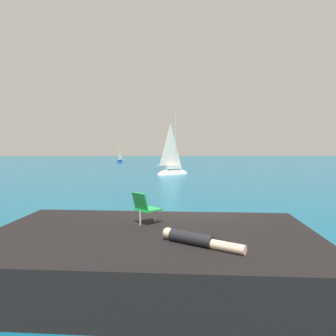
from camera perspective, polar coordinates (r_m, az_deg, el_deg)
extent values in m
plane|color=#0F5675|center=(10.46, 3.03, -12.36)|extent=(160.00, 160.00, 0.00)
cube|color=black|center=(7.30, -2.89, -15.50)|extent=(7.70, 5.16, 1.04)
cube|color=black|center=(9.36, -7.55, -14.39)|extent=(1.61, 1.67, 1.03)
cube|color=black|center=(10.40, -14.96, -12.60)|extent=(1.32, 1.25, 0.70)
ellipsoid|color=white|center=(31.84, 0.88, -1.22)|extent=(3.67, 2.72, 1.21)
cube|color=white|center=(31.77, 0.88, 0.22)|extent=(1.75, 1.47, 0.40)
cylinder|color=#B7B7BC|center=(31.87, 1.40, 4.81)|extent=(0.13, 0.13, 5.49)
cylinder|color=#B2B2B7|center=(31.38, -0.32, 0.51)|extent=(1.99, 1.13, 0.11)
pyramid|color=silver|center=(31.55, 0.44, 4.42)|extent=(1.58, 0.89, 4.17)
ellipsoid|color=#193D99|center=(54.97, -8.78, 0.98)|extent=(1.48, 1.79, 0.60)
cube|color=#193D99|center=(54.95, -8.78, 1.40)|extent=(0.78, 0.87, 0.20)
cylinder|color=#B7B7BC|center=(54.78, -8.91, 2.72)|extent=(0.07, 0.07, 2.74)
cylinder|color=#B2B2B7|center=(55.23, -8.52, 1.51)|extent=(0.66, 0.94, 0.05)
pyramid|color=silver|center=(55.01, -8.70, 2.62)|extent=(0.52, 0.74, 2.08)
cylinder|color=black|center=(6.29, 4.21, -12.63)|extent=(0.87, 0.72, 0.24)
cylinder|color=beige|center=(5.98, 10.64, -13.90)|extent=(0.67, 0.55, 0.18)
sphere|color=beige|center=(6.57, -0.04, -11.72)|extent=(0.22, 0.22, 0.22)
cube|color=green|center=(7.84, -3.57, -7.53)|extent=(0.71, 0.70, 0.04)
cube|color=green|center=(7.64, -5.09, -6.13)|extent=(0.43, 0.46, 0.45)
cylinder|color=silver|center=(8.01, -2.41, -8.56)|extent=(0.04, 0.04, 0.35)
cylinder|color=silver|center=(7.72, -5.07, -9.05)|extent=(0.04, 0.04, 0.35)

